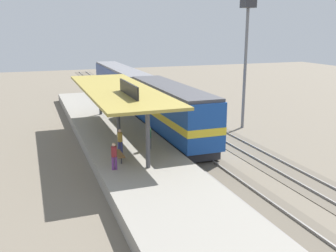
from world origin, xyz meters
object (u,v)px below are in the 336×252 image
(passenger_carriage_single, at_px, (121,84))
(person_waiting, at_px, (120,140))
(light_mast, at_px, (247,38))
(person_boarding, at_px, (149,136))
(person_walking, at_px, (114,155))
(platform_bench, at_px, (119,154))
(locomotive, at_px, (170,111))

(passenger_carriage_single, xyz_separation_m, person_waiting, (-5.58, -23.12, -0.46))
(light_mast, relative_size, person_boarding, 6.84)
(light_mast, distance_m, person_waiting, 16.15)
(person_walking, relative_size, person_boarding, 1.00)
(platform_bench, height_order, person_waiting, person_waiting)
(passenger_carriage_single, relative_size, person_boarding, 11.70)
(platform_bench, bearing_deg, locomotive, 47.54)
(passenger_carriage_single, xyz_separation_m, person_walking, (-6.64, -26.09, -0.46))
(platform_bench, relative_size, person_boarding, 0.99)
(locomotive, xyz_separation_m, passenger_carriage_single, (0.00, 18.00, -0.10))
(platform_bench, xyz_separation_m, person_waiting, (0.42, 1.44, 0.51))
(platform_bench, distance_m, passenger_carriage_single, 25.30)
(platform_bench, height_order, person_boarding, person_boarding)
(passenger_carriage_single, distance_m, person_waiting, 23.79)
(passenger_carriage_single, bearing_deg, platform_bench, -103.73)
(locomotive, bearing_deg, person_waiting, -137.43)
(passenger_carriage_single, xyz_separation_m, light_mast, (7.80, -16.87, 6.08))
(locomotive, xyz_separation_m, person_waiting, (-5.58, -5.12, -0.56))
(platform_bench, height_order, passenger_carriage_single, passenger_carriage_single)
(platform_bench, bearing_deg, light_mast, 29.12)
(person_waiting, bearing_deg, light_mast, 25.05)
(locomotive, distance_m, person_boarding, 5.98)
(locomotive, relative_size, person_waiting, 8.44)
(passenger_carriage_single, distance_m, person_walking, 26.93)
(locomotive, height_order, passenger_carriage_single, locomotive)
(light_mast, xyz_separation_m, person_boarding, (-11.24, -6.00, -6.54))
(light_mast, bearing_deg, platform_bench, -150.88)
(person_waiting, relative_size, person_walking, 1.00)
(locomotive, height_order, person_boarding, locomotive)
(locomotive, relative_size, person_boarding, 8.44)
(light_mast, distance_m, person_boarding, 14.32)
(passenger_carriage_single, distance_m, light_mast, 19.56)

